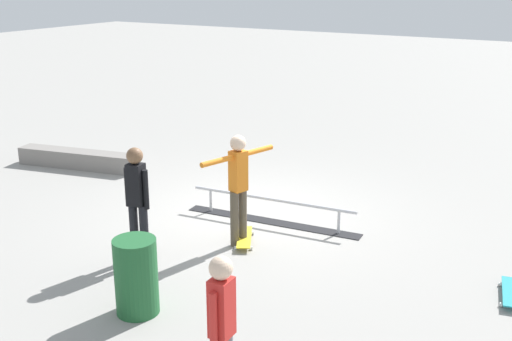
% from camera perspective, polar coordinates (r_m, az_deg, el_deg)
% --- Properties ---
extents(ground_plane, '(60.00, 60.00, 0.00)m').
position_cam_1_polar(ground_plane, '(10.42, -0.79, -4.02)').
color(ground_plane, gray).
extents(grind_rail, '(2.94, 0.49, 0.41)m').
position_cam_1_polar(grind_rail, '(10.07, 1.44, -3.72)').
color(grind_rail, black).
rests_on(grind_rail, ground_plane).
extents(skate_ledge, '(2.60, 0.92, 0.35)m').
position_cam_1_polar(skate_ledge, '(13.35, -15.72, 1.00)').
color(skate_ledge, gray).
rests_on(skate_ledge, ground_plane).
extents(skater_main, '(0.44, 1.29, 1.64)m').
position_cam_1_polar(skater_main, '(9.01, -1.60, -1.06)').
color(skater_main, brown).
rests_on(skater_main, ground_plane).
extents(skateboard_main, '(0.56, 0.80, 0.09)m').
position_cam_1_polar(skateboard_main, '(9.39, -1.05, -6.03)').
color(skateboard_main, yellow).
rests_on(skateboard_main, ground_plane).
extents(bystander_black_shirt, '(0.37, 0.22, 1.62)m').
position_cam_1_polar(bystander_black_shirt, '(8.66, -10.64, -2.45)').
color(bystander_black_shirt, black).
rests_on(bystander_black_shirt, ground_plane).
extents(bystander_red_shirt, '(0.21, 0.35, 1.53)m').
position_cam_1_polar(bystander_red_shirt, '(5.71, -3.08, -13.80)').
color(bystander_red_shirt, slate).
rests_on(bystander_red_shirt, ground_plane).
extents(loose_skateboard_teal, '(0.37, 0.82, 0.09)m').
position_cam_1_polar(loose_skateboard_teal, '(8.49, 21.94, -10.12)').
color(loose_skateboard_teal, teal).
rests_on(loose_skateboard_teal, ground_plane).
extents(trash_bin, '(0.50, 0.50, 0.92)m').
position_cam_1_polar(trash_bin, '(7.54, -10.72, -9.34)').
color(trash_bin, '#1E592D').
rests_on(trash_bin, ground_plane).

